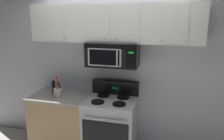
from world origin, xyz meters
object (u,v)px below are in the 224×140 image
over_range_microwave (113,54)px  pepper_mill (54,87)px  stove_range (111,126)px  utensil_crock_cream (58,91)px  salt_shaker (60,88)px

over_range_microwave → pepper_mill: over_range_microwave is taller
stove_range → utensil_crock_cream: utensil_crock_cream is taller
stove_range → salt_shaker: stove_range is taller
over_range_microwave → salt_shaker: bearing=174.2°
salt_shaker → pepper_mill: pepper_mill is taller
salt_shaker → pepper_mill: 0.18m
stove_range → pepper_mill: (-0.97, 0.04, 0.54)m
stove_range → salt_shaker: (-0.95, 0.21, 0.48)m
stove_range → over_range_microwave: (-0.00, 0.12, 1.11)m
stove_range → utensil_crock_cream: (-0.84, -0.08, 0.53)m
stove_range → over_range_microwave: size_ratio=1.47×
pepper_mill → over_range_microwave: bearing=4.3°
salt_shaker → over_range_microwave: bearing=-5.8°
stove_range → salt_shaker: 1.09m
over_range_microwave → utensil_crock_cream: size_ratio=1.99×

